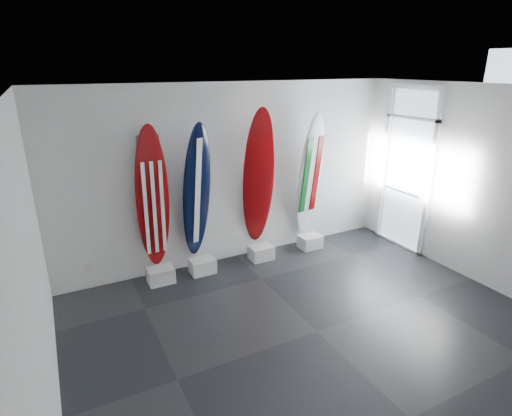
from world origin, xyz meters
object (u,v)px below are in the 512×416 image
surfboard_navy (197,193)px  surfboard_usa (153,199)px  surfboard_swiss (259,179)px  surfboard_italy (310,175)px

surfboard_navy → surfboard_usa: bearing=165.0°
surfboard_navy → surfboard_swiss: (1.09, 0.00, 0.09)m
surfboard_swiss → surfboard_italy: size_ratio=1.05×
surfboard_usa → surfboard_italy: 2.82m
surfboard_navy → surfboard_swiss: size_ratio=0.92×
surfboard_usa → surfboard_italy: bearing=-2.1°
surfboard_usa → surfboard_navy: bearing=-2.1°
surfboard_swiss → surfboard_italy: surfboard_swiss is taller
surfboard_italy → surfboard_swiss: bearing=172.0°
surfboard_navy → surfboard_swiss: bearing=-15.0°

